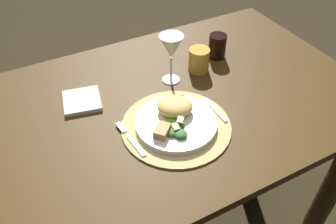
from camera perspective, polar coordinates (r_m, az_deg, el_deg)
The scene contains 13 objects.
ground_plane at distance 1.70m, azimuth -1.11°, elevation -18.16°, with size 6.00×6.00×0.00m, color black.
dining_table at distance 1.21m, azimuth -1.49°, elevation -4.02°, with size 1.41×0.83×0.75m.
placemat at distance 1.03m, azimuth 1.30°, elevation -2.36°, with size 0.33×0.33×0.01m, color tan.
dinner_plate at distance 1.02m, azimuth 1.31°, elevation -1.87°, with size 0.24×0.24×0.02m, color white.
pasta_serving at distance 1.03m, azimuth 1.13°, elevation 1.01°, with size 0.11×0.09×0.04m, color #E3BB61.
salad_greens at distance 0.98m, azimuth 1.42°, elevation -2.88°, with size 0.08×0.11×0.03m.
bread_piece at distance 0.97m, azimuth -0.99°, elevation -3.17°, with size 0.05×0.04×0.02m, color tan.
fork at distance 0.98m, azimuth -6.05°, elevation -4.70°, with size 0.03×0.16×0.00m.
spoon at distance 1.10m, azimuth 7.16°, elevation 1.08°, with size 0.03×0.13×0.01m.
napkin at distance 1.14m, azimuth -14.12°, elevation 1.82°, with size 0.12×0.12×0.01m, color white.
wine_glass at distance 1.13m, azimuth 0.54°, elevation 10.58°, with size 0.08×0.08×0.17m.
amber_tumbler at distance 1.24m, azimuth 5.16°, elevation 8.63°, with size 0.07×0.07×0.09m, color gold.
dark_tumbler at distance 1.32m, azimuth 8.20°, elevation 10.79°, with size 0.06×0.06×0.09m, color black.
Camera 1 is at (-0.36, -0.76, 1.48)m, focal length 36.61 mm.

